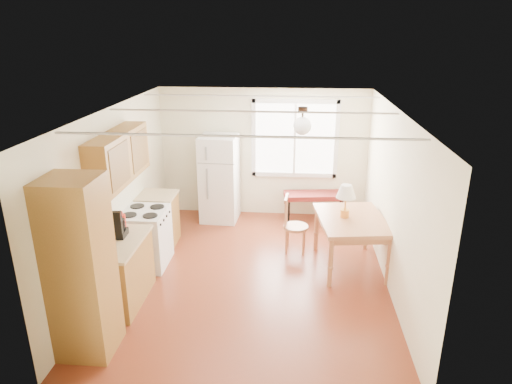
# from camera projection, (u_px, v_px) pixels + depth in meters

# --- Properties ---
(room_shell) EXTENTS (4.60, 5.60, 2.62)m
(room_shell) POSITION_uv_depth(u_px,v_px,m) (251.00, 198.00, 6.53)
(room_shell) COLOR #5C2113
(room_shell) RESTS_ON ground
(kitchen_run) EXTENTS (0.65, 3.40, 2.20)m
(kitchen_run) POSITION_uv_depth(u_px,v_px,m) (122.00, 238.00, 6.21)
(kitchen_run) COLOR brown
(kitchen_run) RESTS_ON ground
(window_unit) EXTENTS (1.64, 0.05, 1.51)m
(window_unit) POSITION_uv_depth(u_px,v_px,m) (295.00, 139.00, 8.70)
(window_unit) COLOR white
(window_unit) RESTS_ON room_shell
(pendant_light) EXTENTS (0.26, 0.26, 0.40)m
(pendant_light) POSITION_uv_depth(u_px,v_px,m) (302.00, 125.00, 6.51)
(pendant_light) COLOR black
(pendant_light) RESTS_ON room_shell
(refrigerator) EXTENTS (0.72, 0.73, 1.66)m
(refrigerator) POSITION_uv_depth(u_px,v_px,m) (219.00, 178.00, 8.72)
(refrigerator) COLOR white
(refrigerator) RESTS_ON ground
(bench) EXTENTS (1.25, 0.59, 0.55)m
(bench) POSITION_uv_depth(u_px,v_px,m) (315.00, 196.00, 8.78)
(bench) COLOR maroon
(bench) RESTS_ON ground
(dining_table) EXTENTS (1.15, 1.43, 0.82)m
(dining_table) POSITION_uv_depth(u_px,v_px,m) (351.00, 224.00, 6.96)
(dining_table) COLOR #A76540
(dining_table) RESTS_ON ground
(chair) EXTENTS (0.42, 0.41, 0.94)m
(chair) POSITION_uv_depth(u_px,v_px,m) (291.00, 220.00, 7.55)
(chair) COLOR #A76540
(chair) RESTS_ON ground
(table_lamp) EXTENTS (0.30, 0.30, 0.51)m
(table_lamp) POSITION_uv_depth(u_px,v_px,m) (346.00, 194.00, 6.83)
(table_lamp) COLOR gold
(table_lamp) RESTS_ON dining_table
(coffee_maker) EXTENTS (0.21, 0.27, 0.40)m
(coffee_maker) POSITION_uv_depth(u_px,v_px,m) (117.00, 227.00, 6.06)
(coffee_maker) COLOR black
(coffee_maker) RESTS_ON kitchen_run
(kettle) EXTENTS (0.13, 0.13, 0.25)m
(kettle) POSITION_uv_depth(u_px,v_px,m) (121.00, 220.00, 6.38)
(kettle) COLOR red
(kettle) RESTS_ON kitchen_run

